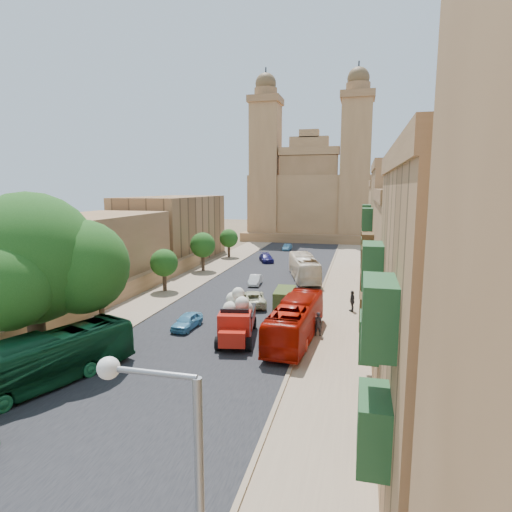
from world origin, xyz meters
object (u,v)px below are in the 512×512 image
at_px(red_truck, 237,318).
at_px(car_dkblue, 266,258).
at_px(bus_red_east, 296,320).
at_px(car_white_b, 308,266).
at_px(streetlamp, 177,511).
at_px(olive_pickup, 285,298).
at_px(street_tree_b, 164,263).
at_px(bus_cream_east, 304,267).
at_px(pedestrian_c, 352,301).
at_px(ficus_tree, 33,263).
at_px(street_tree_d, 229,238).
at_px(car_blue_a, 187,321).
at_px(car_white_a, 255,280).
at_px(street_tree_c, 203,245).
at_px(church, 311,196).
at_px(bus_green_north, 44,360).
at_px(street_tree_a, 100,285).
at_px(car_cream, 252,298).
at_px(pedestrian_a, 318,324).
at_px(car_blue_b, 287,247).

bearing_deg(red_truck, car_dkblue, 98.63).
height_order(bus_red_east, car_white_b, bus_red_east).
bearing_deg(streetlamp, olive_pickup, 96.24).
distance_m(street_tree_b, bus_red_east, 20.49).
bearing_deg(bus_cream_east, pedestrian_c, 100.28).
relative_size(ficus_tree, street_tree_b, 2.37).
distance_m(olive_pickup, car_dkblue, 25.20).
bearing_deg(street_tree_d, pedestrian_c, -53.10).
xyz_separation_m(streetlamp, car_white_b, (-3.52, 51.38, -4.59)).
height_order(car_blue_a, car_white_a, car_blue_a).
xyz_separation_m(street_tree_c, olive_pickup, (14.14, -15.21, -2.73)).
bearing_deg(church, streetlamp, -85.13).
height_order(street_tree_b, car_dkblue, street_tree_b).
bearing_deg(bus_cream_east, bus_red_east, 80.43).
height_order(red_truck, car_white_b, red_truck).
relative_size(street_tree_b, car_white_b, 1.32).
relative_size(street_tree_d, bus_green_north, 0.42).
bearing_deg(red_truck, street_tree_c, 116.05).
bearing_deg(ficus_tree, street_tree_a, 94.29).
bearing_deg(car_blue_a, car_dkblue, 94.62).
height_order(red_truck, car_cream, red_truck).
relative_size(street_tree_a, bus_cream_east, 0.45).
bearing_deg(pedestrian_a, red_truck, 1.79).
distance_m(bus_cream_east, car_blue_b, 25.48).
relative_size(street_tree_b, olive_pickup, 1.11).
bearing_deg(bus_green_north, bus_red_east, 60.56).
xyz_separation_m(street_tree_c, pedestrian_c, (20.49, -15.29, -2.58)).
height_order(red_truck, car_white_a, red_truck).
relative_size(bus_cream_east, car_dkblue, 2.53).
bearing_deg(olive_pickup, bus_green_north, -118.25).
bearing_deg(bus_cream_east, ficus_tree, 49.79).
xyz_separation_m(olive_pickup, car_cream, (-3.14, -0.33, -0.11)).
distance_m(red_truck, bus_cream_east, 22.52).
xyz_separation_m(olive_pickup, bus_green_north, (-10.64, -19.79, 0.70)).
xyz_separation_m(church, street_tree_a, (-10.00, -66.61, -6.18)).
bearing_deg(car_white_a, ficus_tree, -113.77).
height_order(ficus_tree, pedestrian_a, ficus_tree).
height_order(street_tree_a, street_tree_b, street_tree_a).
relative_size(church, car_white_a, 10.25).
bearing_deg(pedestrian_a, street_tree_b, -48.26).
distance_m(ficus_tree, pedestrian_c, 26.58).
xyz_separation_m(car_white_a, car_dkblue, (-2.09, 15.73, 0.05)).
height_order(church, ficus_tree, church).
bearing_deg(ficus_tree, car_blue_a, 50.68).
bearing_deg(pedestrian_a, street_tree_a, -13.55).
bearing_deg(street_tree_a, car_white_a, 62.17).
height_order(olive_pickup, pedestrian_c, pedestrian_c).
xyz_separation_m(bus_green_north, car_white_a, (5.60, 28.23, -0.96)).
relative_size(bus_cream_east, car_white_b, 3.08).
height_order(bus_cream_east, car_dkblue, bus_cream_east).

